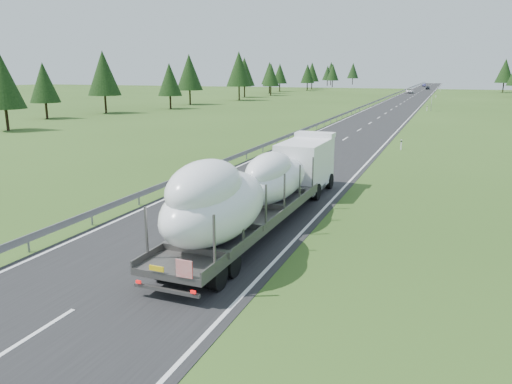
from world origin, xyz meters
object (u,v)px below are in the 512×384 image
(distant_car_dark, at_px, (428,88))
(distant_car_blue, at_px, (424,85))
(distant_van, at_px, (410,91))
(highway_sign, at_px, (432,101))
(boat_truck, at_px, (259,185))

(distant_car_dark, xyz_separation_m, distant_car_blue, (-3.29, 37.64, -0.01))
(distant_van, relative_size, distant_car_blue, 1.31)
(highway_sign, xyz_separation_m, distant_car_blue, (-9.10, 152.06, -1.13))
(distant_van, bearing_deg, highway_sign, -88.38)
(distant_van, distance_m, distant_car_blue, 75.74)
(highway_sign, distance_m, boat_truck, 77.89)
(distant_car_dark, bearing_deg, highway_sign, -89.38)
(highway_sign, distance_m, distant_car_dark, 114.57)
(boat_truck, xyz_separation_m, distant_car_dark, (-1.21, 192.18, -1.50))
(boat_truck, bearing_deg, distant_car_blue, 91.12)
(highway_sign, xyz_separation_m, distant_van, (-9.76, 76.32, -1.06))
(distant_car_blue, bearing_deg, distant_car_dark, -88.93)
(highway_sign, height_order, distant_car_blue, highway_sign)
(highway_sign, height_order, boat_truck, boat_truck)
(distant_van, bearing_deg, distant_car_dark, 78.43)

